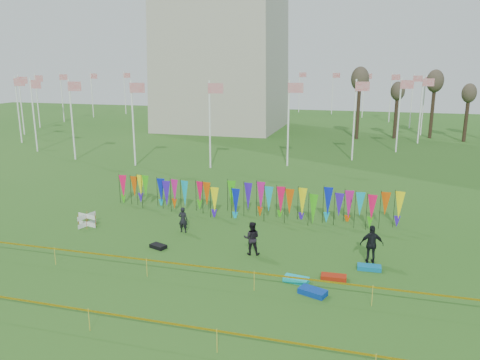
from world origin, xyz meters
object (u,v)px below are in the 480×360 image
(person_mid, at_px, (252,238))
(person_right, at_px, (372,244))
(kite_bag_turquoise, at_px, (296,280))
(kite_bag_blue, at_px, (313,292))
(box_kite, at_px, (87,220))
(kite_bag_black, at_px, (158,246))
(kite_bag_red, at_px, (334,277))
(kite_bag_teal, at_px, (369,268))
(person_left, at_px, (183,220))

(person_mid, height_order, person_right, person_right)
(kite_bag_turquoise, relative_size, kite_bag_blue, 0.96)
(box_kite, height_order, kite_bag_turquoise, box_kite)
(kite_bag_black, bearing_deg, person_right, 5.77)
(person_mid, height_order, kite_bag_red, person_mid)
(person_right, bearing_deg, kite_bag_turquoise, 34.02)
(kite_bag_turquoise, height_order, kite_bag_red, kite_bag_turquoise)
(kite_bag_teal, bearing_deg, person_mid, 177.15)
(kite_bag_turquoise, bearing_deg, person_right, 43.81)
(person_left, bearing_deg, person_right, 171.14)
(kite_bag_turquoise, distance_m, kite_bag_black, 7.87)
(person_mid, distance_m, kite_bag_teal, 5.86)
(kite_bag_blue, bearing_deg, person_left, 145.83)
(kite_bag_blue, height_order, kite_bag_black, kite_bag_blue)
(person_left, bearing_deg, kite_bag_teal, 166.60)
(person_left, relative_size, kite_bag_blue, 1.32)
(kite_bag_black, relative_size, kite_bag_teal, 0.78)
(person_left, xyz_separation_m, kite_bag_blue, (8.12, -5.51, -0.63))
(kite_bag_blue, relative_size, kite_bag_black, 1.34)
(kite_bag_red, height_order, kite_bag_teal, kite_bag_teal)
(person_left, distance_m, person_mid, 5.02)
(kite_bag_blue, bearing_deg, kite_bag_teal, 54.51)
(box_kite, relative_size, kite_bag_blue, 0.68)
(box_kite, height_order, kite_bag_blue, box_kite)
(kite_bag_teal, bearing_deg, box_kite, 173.98)
(person_mid, distance_m, person_right, 5.88)
(person_right, distance_m, kite_bag_blue, 4.71)
(kite_bag_turquoise, xyz_separation_m, kite_bag_teal, (3.12, 2.20, -0.01))
(person_left, height_order, person_right, person_right)
(kite_bag_blue, bearing_deg, kite_bag_black, 160.95)
(person_mid, distance_m, kite_bag_black, 5.03)
(kite_bag_turquoise, height_order, kite_bag_black, kite_bag_turquoise)
(kite_bag_black, height_order, kite_bag_teal, kite_bag_teal)
(kite_bag_black, bearing_deg, box_kite, 160.52)
(person_right, distance_m, kite_bag_teal, 1.20)
(kite_bag_red, bearing_deg, person_right, 55.97)
(kite_bag_black, bearing_deg, kite_bag_turquoise, -14.35)
(box_kite, relative_size, person_right, 0.41)
(person_right, xyz_separation_m, kite_bag_blue, (-2.32, -4.02, -0.84))
(person_right, relative_size, kite_bag_turquoise, 1.74)
(kite_bag_turquoise, xyz_separation_m, kite_bag_black, (-7.62, 1.95, -0.01))
(person_left, height_order, kite_bag_teal, person_left)
(box_kite, xyz_separation_m, person_right, (16.35, -0.87, 0.56))
(kite_bag_blue, bearing_deg, kite_bag_turquoise, 131.12)
(kite_bag_blue, height_order, kite_bag_teal, kite_bag_blue)
(person_mid, bearing_deg, kite_bag_black, -3.16)
(kite_bag_red, bearing_deg, kite_bag_teal, 44.50)
(person_left, bearing_deg, kite_bag_turquoise, 147.31)
(person_left, relative_size, person_right, 0.79)
(person_right, xyz_separation_m, kite_bag_turquoise, (-3.17, -3.04, -0.84))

